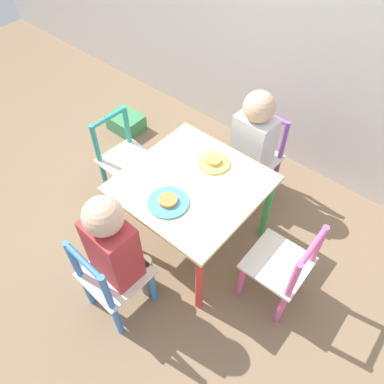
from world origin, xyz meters
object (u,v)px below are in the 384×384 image
Objects in this scene: kids_table at (192,191)px; plate_back at (214,162)px; chair_teal at (125,160)px; chair_pink at (282,267)px; plate_front at (168,202)px; chair_blue at (112,278)px; storage_bin at (126,122)px; child_front at (116,247)px; child_back at (252,140)px; chair_purple at (255,158)px.

plate_back reaches higher than kids_table.
chair_pink is at bearing -87.98° from chair_teal.
plate_back is at bearing 90.00° from plate_front.
chair_blue is at bearing -46.75° from chair_pink.
chair_pink is at bearing -15.21° from storage_bin.
plate_front is (-0.51, -0.17, 0.21)m from chair_pink.
storage_bin is (-0.92, 0.85, -0.37)m from child_front.
chair_pink is 1.02m from chair_teal.
child_front is at bearing -42.69° from storage_bin.
chair_teal is 0.71m from child_front.
storage_bin is at bearing 51.80° from chair_teal.
chair_pink is at bearing 1.13° from kids_table.
child_back is 0.29m from plate_back.
plate_back is 0.70× the size of storage_bin.
plate_front is at bearing -89.17° from chair_purple.
storage_bin is at bearing 165.39° from plate_back.
chair_teal is at bearing 160.02° from plate_front.
chair_purple is at bearing -45.29° from chair_teal.
plate_front is 1.15× the size of plate_back.
chair_teal is 0.70m from child_back.
chair_blue is 0.72m from chair_teal.
chair_purple is 0.69m from chair_pink.
child_back is (0.05, 0.96, 0.17)m from chair_blue.
chair_purple is 2.28× the size of storage_bin.
child_back reaches higher than plate_front.
chair_purple reaches higher than storage_bin.
chair_purple is 0.18m from child_back.
child_back is 3.86× the size of plate_front.
plate_back is at bearing 90.00° from kids_table.
child_front is at bearing -90.00° from chair_blue.
storage_bin is at bearing 156.77° from kids_table.
kids_table is 0.17m from plate_front.
chair_pink reaches higher than plate_front.
plate_front is 0.81× the size of storage_bin.
child_front is at bearing -89.44° from child_back.
child_front reaches higher than child_back.
chair_purple is at bearing -137.31° from chair_pink.
kids_table is at bearing -23.23° from storage_bin.
chair_blue is at bearing -134.73° from chair_teal.
child_back is 0.61m from plate_front.
chair_blue is at bearing -93.45° from plate_front.
storage_bin is (-0.94, 0.56, -0.41)m from plate_front.
child_front reaches higher than chair_blue.
plate_front is (-0.03, -0.61, 0.04)m from child_back.
chair_blue and chair_purple have the same top height.
child_back is (0.54, 0.42, 0.17)m from chair_teal.
chair_pink is at bearing -16.31° from plate_back.
chair_teal is (-0.49, 0.54, 0.00)m from chair_blue.
kids_table is at bearing -90.00° from chair_pink.
chair_teal is 3.25× the size of plate_back.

